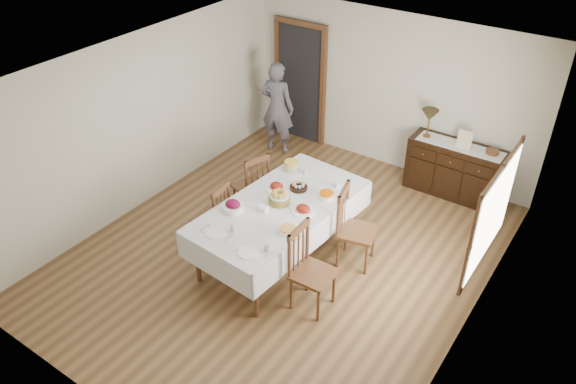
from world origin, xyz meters
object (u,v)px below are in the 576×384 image
Objects in this scene: chair_left_near at (214,215)px; person at (277,105)px; chair_right_near at (309,268)px; sideboard at (454,169)px; chair_right_far at (353,227)px; chair_left_far at (252,185)px; table_lamp at (430,116)px; dining_table at (280,211)px.

chair_left_near is 0.57× the size of person.
chair_left_near is 0.90× the size of chair_right_near.
chair_right_far is at bearing -102.03° from sideboard.
chair_left_near reaches higher than sideboard.
chair_left_far is (-0.01, 0.86, 0.03)m from chair_left_near.
chair_left_far is at bearing -127.79° from table_lamp.
chair_left_near is 2.87m from person.
chair_right_near is at bearing 75.95° from chair_left_near.
sideboard is at bearing 138.33° from chair_left_near.
chair_right_far is 2.40m from sideboard.
table_lamp reaches higher than chair_right_near.
dining_table is at bearing 54.28° from chair_right_near.
chair_right_near is 0.99m from chair_right_far.
chair_right_far reaches higher than chair_left_near.
chair_right_near is at bearing -29.65° from dining_table.
chair_left_far is at bearing 174.66° from chair_left_near.
table_lamp is (2.57, 0.37, 0.35)m from person.
dining_table is at bearing -106.68° from table_lamp.
chair_right_far is at bearing 107.87° from chair_left_near.
dining_table is 2.92m from table_lamp.
dining_table is at bearing 116.69° from person.
person is (-2.54, 2.93, 0.31)m from chair_right_near.
chair_right_near is at bearing 75.66° from chair_left_far.
chair_left_near is 2.18× the size of table_lamp.
chair_right_far reaches higher than dining_table.
chair_right_near is at bearing 164.30° from chair_right_far.
dining_table is at bearing 105.03° from chair_right_far.
chair_right_near is at bearing -90.54° from table_lamp.
chair_left_near is 0.69× the size of sideboard.
table_lamp reaches higher than chair_left_far.
table_lamp is (0.03, 3.30, 0.66)m from chair_right_near.
sideboard is (1.33, 2.79, -0.31)m from dining_table.
sideboard is at bearing -10.73° from chair_right_near.
table_lamp is (-0.51, -0.03, 0.79)m from sideboard.
chair_right_near is 3.37m from table_lamp.
person is 2.62m from table_lamp.
person is (-0.86, 1.84, 0.34)m from chair_left_far.
chair_right_near is 0.77× the size of sideboard.
person reaches higher than sideboard.
chair_right_far is (0.84, 0.45, -0.17)m from dining_table.
person is at bearing -168.37° from chair_left_near.
dining_table is 2.96m from person.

